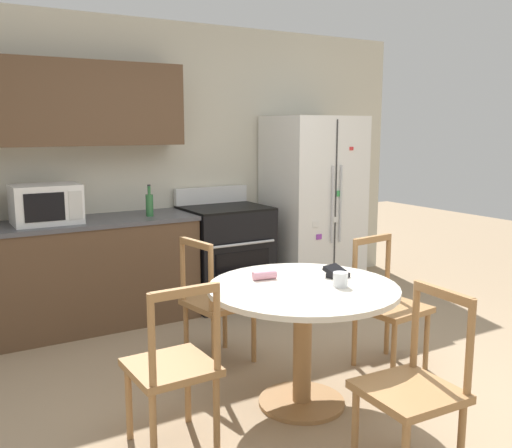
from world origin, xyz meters
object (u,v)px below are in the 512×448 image
object	(u,v)px
counter_bottle	(149,204)
microwave	(46,204)
dining_chair_right	(388,306)
oven_range	(226,254)
wallet	(336,273)
dining_chair_far	(216,303)
dining_chair_left	(173,368)
refrigerator	(313,204)
candle_glass	(340,280)
dining_chair_near	(414,389)

from	to	relation	value
counter_bottle	microwave	bearing A→B (deg)	175.59
microwave	dining_chair_right	xyz separation A→B (m)	(1.85, -1.89, -0.62)
oven_range	microwave	bearing A→B (deg)	179.53
dining_chair_right	wallet	world-z (taller)	dining_chair_right
wallet	dining_chair_far	bearing A→B (deg)	119.51
dining_chair_right	dining_chair_far	world-z (taller)	same
dining_chair_left	microwave	bearing A→B (deg)	93.99
refrigerator	candle_glass	xyz separation A→B (m)	(-1.37, -2.11, -0.10)
dining_chair_left	wallet	bearing A→B (deg)	3.73
microwave	candle_glass	size ratio (longest dim) A/B	5.89
dining_chair_right	candle_glass	distance (m)	0.79
refrigerator	wallet	distance (m)	2.31
oven_range	dining_chair_far	distance (m)	1.40
microwave	wallet	world-z (taller)	microwave
dining_chair_left	candle_glass	world-z (taller)	dining_chair_left
refrigerator	dining_chair_right	distance (m)	2.02
dining_chair_near	dining_chair_right	xyz separation A→B (m)	(0.79, 0.99, 0.00)
dining_chair_right	dining_chair_far	bearing A→B (deg)	-40.66
dining_chair_left	refrigerator	bearing A→B (deg)	39.39
oven_range	candle_glass	size ratio (longest dim) A/B	12.51
candle_glass	wallet	world-z (taller)	candle_glass
candle_glass	oven_range	bearing A→B (deg)	79.73
dining_chair_right	candle_glass	size ratio (longest dim) A/B	10.45
refrigerator	dining_chair_far	size ratio (longest dim) A/B	1.95
dining_chair_far	dining_chair_left	world-z (taller)	same
refrigerator	wallet	world-z (taller)	refrigerator
refrigerator	counter_bottle	bearing A→B (deg)	-179.77
dining_chair_far	microwave	bearing A→B (deg)	-152.80
microwave	wallet	bearing A→B (deg)	-56.62
dining_chair_near	wallet	xyz separation A→B (m)	(0.25, 0.90, 0.33)
dining_chair_far	counter_bottle	bearing A→B (deg)	173.57
microwave	dining_chair_left	xyz separation A→B (m)	(0.18, -2.08, -0.62)
wallet	microwave	bearing A→B (deg)	123.38
dining_chair_far	refrigerator	bearing A→B (deg)	115.88
refrigerator	oven_range	distance (m)	1.06
wallet	dining_chair_right	bearing A→B (deg)	10.16
refrigerator	candle_glass	bearing A→B (deg)	-122.91
refrigerator	dining_chair_right	xyz separation A→B (m)	(-0.71, -1.84, -0.44)
oven_range	candle_glass	world-z (taller)	oven_range
oven_range	dining_chair_near	bearing A→B (deg)	-100.34
oven_range	candle_glass	distance (m)	2.21
oven_range	dining_chair_right	world-z (taller)	oven_range
dining_chair_far	wallet	bearing A→B (deg)	21.02
counter_bottle	dining_chair_far	xyz separation A→B (m)	(0.04, -1.15, -0.57)
microwave	dining_chair_near	world-z (taller)	microwave
refrigerator	dining_chair_near	world-z (taller)	refrigerator
microwave	wallet	size ratio (longest dim) A/B	3.42
dining_chair_far	dining_chair_left	size ratio (longest dim) A/B	1.00
wallet	dining_chair_near	bearing A→B (deg)	-105.50
refrigerator	dining_chair_near	xyz separation A→B (m)	(-1.50, -2.83, -0.44)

